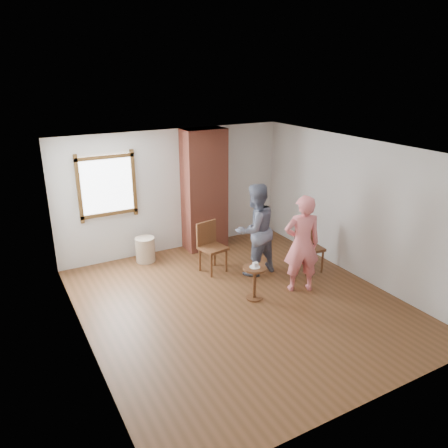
{
  "coord_description": "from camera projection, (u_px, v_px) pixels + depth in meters",
  "views": [
    {
      "loc": [
        -3.38,
        -5.58,
        3.79
      ],
      "look_at": [
        0.14,
        0.8,
        1.15
      ],
      "focal_mm": 35.0,
      "sensor_mm": 36.0,
      "label": 1
    }
  ],
  "objects": [
    {
      "name": "stoneware_crock",
      "position": [
        145.0,
        249.0,
        8.93
      ],
      "size": [
        0.4,
        0.4,
        0.51
      ],
      "primitive_type": "cylinder",
      "rotation": [
        0.0,
        0.0,
        0.01
      ],
      "color": "#CAB592",
      "rests_on": "ground"
    },
    {
      "name": "cake_plate",
      "position": [
        255.0,
        267.0,
        7.35
      ],
      "size": [
        0.18,
        0.18,
        0.01
      ],
      "primitive_type": "cylinder",
      "color": "white",
      "rests_on": "side_table"
    },
    {
      "name": "dark_pot",
      "position": [
        149.0,
        258.0,
        8.98
      ],
      "size": [
        0.16,
        0.16,
        0.15
      ],
      "primitive_type": "cylinder",
      "rotation": [
        0.0,
        0.0,
        -0.04
      ],
      "color": "black",
      "rests_on": "ground"
    },
    {
      "name": "room_shell",
      "position": [
        219.0,
        192.0,
        7.27
      ],
      "size": [
        5.04,
        5.52,
        2.62
      ],
      "color": "silver",
      "rests_on": "ground"
    },
    {
      "name": "man",
      "position": [
        255.0,
        230.0,
        8.21
      ],
      "size": [
        0.95,
        0.79,
        1.78
      ],
      "primitive_type": "imported",
      "rotation": [
        0.0,
        0.0,
        3.29
      ],
      "color": "#141C38",
      "rests_on": "ground"
    },
    {
      "name": "cake_slice",
      "position": [
        255.0,
        265.0,
        7.35
      ],
      "size": [
        0.08,
        0.07,
        0.06
      ],
      "primitive_type": "cube",
      "color": "white",
      "rests_on": "cake_plate"
    },
    {
      "name": "side_table",
      "position": [
        254.0,
        278.0,
        7.42
      ],
      "size": [
        0.4,
        0.4,
        0.6
      ],
      "color": "brown",
      "rests_on": "ground"
    },
    {
      "name": "dining_chair_left",
      "position": [
        210.0,
        244.0,
        8.44
      ],
      "size": [
        0.53,
        0.53,
        0.98
      ],
      "rotation": [
        0.0,
        0.0,
        0.18
      ],
      "color": "brown",
      "rests_on": "ground"
    },
    {
      "name": "brick_chimney",
      "position": [
        204.0,
        190.0,
        9.31
      ],
      "size": [
        0.9,
        0.5,
        2.6
      ],
      "primitive_type": "cube",
      "color": "#A9513C",
      "rests_on": "ground"
    },
    {
      "name": "ground",
      "position": [
        239.0,
        303.0,
        7.42
      ],
      "size": [
        5.5,
        5.5,
        0.0
      ],
      "primitive_type": "plane",
      "color": "brown",
      "rests_on": "ground"
    },
    {
      "name": "person_pink",
      "position": [
        302.0,
        244.0,
        7.58
      ],
      "size": [
        0.75,
        0.63,
        1.76
      ],
      "primitive_type": "imported",
      "rotation": [
        0.0,
        0.0,
        2.77
      ],
      "color": "#FA7D82",
      "rests_on": "ground"
    },
    {
      "name": "dining_chair_right",
      "position": [
        308.0,
        244.0,
        8.48
      ],
      "size": [
        0.47,
        0.47,
        0.95
      ],
      "rotation": [
        0.0,
        0.0,
        -0.07
      ],
      "color": "brown",
      "rests_on": "ground"
    }
  ]
}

